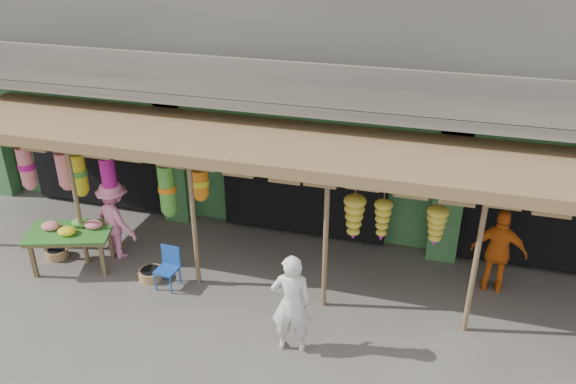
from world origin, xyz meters
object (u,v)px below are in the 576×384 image
(person_front, at_px, (291,304))
(person_vendor, at_px, (499,252))
(blue_chair, at_px, (169,265))
(flower_table, at_px, (71,232))
(person_shopper, at_px, (115,220))

(person_front, distance_m, person_vendor, 4.18)
(person_front, bearing_deg, blue_chair, -31.59)
(blue_chair, distance_m, person_front, 2.96)
(flower_table, distance_m, person_vendor, 8.28)
(flower_table, distance_m, person_front, 5.01)
(flower_table, xyz_separation_m, person_front, (4.88, -1.11, 0.11))
(flower_table, height_order, person_shopper, person_shopper)
(person_front, height_order, person_vendor, person_front)
(flower_table, distance_m, blue_chair, 2.18)
(flower_table, relative_size, person_front, 1.03)
(person_front, xyz_separation_m, person_vendor, (3.26, 2.61, -0.05))
(person_shopper, bearing_deg, blue_chair, 178.10)
(person_vendor, bearing_deg, person_front, 42.81)
(blue_chair, relative_size, person_vendor, 0.48)
(person_shopper, bearing_deg, person_front, -179.78)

